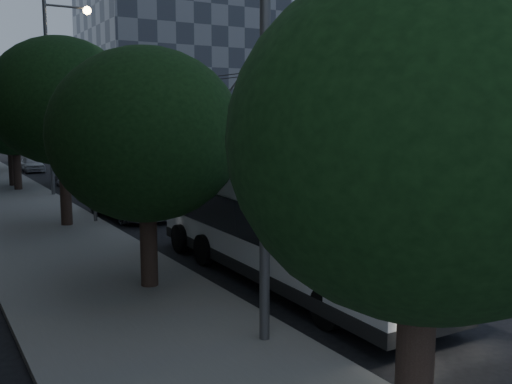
{
  "coord_description": "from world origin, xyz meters",
  "views": [
    {
      "loc": [
        -11.42,
        -13.2,
        4.56
      ],
      "look_at": [
        -1.07,
        4.19,
        1.74
      ],
      "focal_mm": 40.0,
      "sensor_mm": 36.0,
      "label": 1
    }
  ],
  "objects": [
    {
      "name": "car_white_b",
      "position": [
        -2.7,
        22.78,
        0.65
      ],
      "size": [
        3.13,
        4.84,
        1.31
      ],
      "primitive_type": "imported",
      "rotation": [
        0.0,
        0.0,
        0.31
      ],
      "color": "silver",
      "rests_on": "ground"
    },
    {
      "name": "building_distant_right",
      "position": [
        18.0,
        55.0,
        12.0
      ],
      "size": [
        22.0,
        18.0,
        24.0
      ],
      "primitive_type": "cube",
      "color": "#3E434E",
      "rests_on": "ground"
    },
    {
      "name": "car_white_c",
      "position": [
        -2.7,
        24.5,
        0.64
      ],
      "size": [
        2.84,
        4.1,
        1.28
      ],
      "primitive_type": "imported",
      "rotation": [
        0.0,
        0.0,
        -0.43
      ],
      "color": "silver",
      "rests_on": "ground"
    },
    {
      "name": "tree_4",
      "position": [
        -6.5,
        24.14,
        4.66
      ],
      "size": [
        4.66,
        4.66,
        6.78
      ],
      "color": "#2F1F1A",
      "rests_on": "ground"
    },
    {
      "name": "streetlamp_far",
      "position": [
        -4.78,
        18.84,
        6.33
      ],
      "size": [
        2.54,
        0.44,
        10.56
      ],
      "color": "#575759",
      "rests_on": "ground"
    },
    {
      "name": "overhead_wires",
      "position": [
        -4.97,
        20.0,
        3.47
      ],
      "size": [
        2.23,
        90.0,
        6.0
      ],
      "color": "black",
      "rests_on": "ground"
    },
    {
      "name": "tram_rails",
      "position": [
        2.5,
        20.0,
        0.01
      ],
      "size": [
        4.52,
        90.0,
        0.02
      ],
      "color": "gray",
      "rests_on": "ground"
    },
    {
      "name": "trolleybus",
      "position": [
        -3.06,
        -0.3,
        1.59
      ],
      "size": [
        2.69,
        11.6,
        5.63
      ],
      "rotation": [
        0.0,
        0.0,
        -0.02
      ],
      "color": "white",
      "rests_on": "ground"
    },
    {
      "name": "sidewalk",
      "position": [
        -7.5,
        20.0,
        0.07
      ],
      "size": [
        5.0,
        90.0,
        0.15
      ],
      "primitive_type": "cube",
      "color": "gray",
      "rests_on": "ground"
    },
    {
      "name": "pickup_silver",
      "position": [
        -3.41,
        10.8,
        0.75
      ],
      "size": [
        2.96,
        5.61,
        1.51
      ],
      "primitive_type": "imported",
      "rotation": [
        0.0,
        0.0,
        0.09
      ],
      "color": "#B0B4B8",
      "rests_on": "ground"
    },
    {
      "name": "car_white_a",
      "position": [
        -2.7,
        16.8,
        0.62
      ],
      "size": [
        2.0,
        3.82,
        1.24
      ],
      "primitive_type": "imported",
      "rotation": [
        0.0,
        0.0,
        -0.15
      ],
      "color": "silver",
      "rests_on": "ground"
    },
    {
      "name": "car_white_d",
      "position": [
        -3.79,
        33.57,
        0.63
      ],
      "size": [
        1.63,
        3.76,
        1.26
      ],
      "primitive_type": "imported",
      "rotation": [
        0.0,
        0.0,
        -0.04
      ],
      "color": "#B5B5B9",
      "rests_on": "ground"
    },
    {
      "name": "tree_2",
      "position": [
        -6.5,
        9.76,
        4.98
      ],
      "size": [
        5.5,
        5.5,
        7.47
      ],
      "color": "#2F1F1A",
      "rests_on": "ground"
    },
    {
      "name": "tree_1",
      "position": [
        -6.5,
        0.43,
        4.0
      ],
      "size": [
        4.84,
        4.84,
        6.19
      ],
      "color": "#2F1F1A",
      "rests_on": "ground"
    },
    {
      "name": "streetlamp_near",
      "position": [
        -5.39,
        -4.08,
        5.97
      ],
      "size": [
        2.4,
        0.44,
        9.91
      ],
      "color": "#575759",
      "rests_on": "ground"
    },
    {
      "name": "ground",
      "position": [
        0.0,
        0.0,
        0.0
      ],
      "size": [
        120.0,
        120.0,
        0.0
      ],
      "primitive_type": "plane",
      "color": "black",
      "rests_on": "ground"
    },
    {
      "name": "tree_3",
      "position": [
        -6.52,
        22.0,
        4.47
      ],
      "size": [
        5.24,
        5.24,
        6.84
      ],
      "color": "#2F1F1A",
      "rests_on": "ground"
    },
    {
      "name": "tree_0",
      "position": [
        -6.64,
        -8.76,
        4.24
      ],
      "size": [
        4.37,
        4.37,
        6.22
      ],
      "color": "#2F1F1A",
      "rests_on": "ground"
    }
  ]
}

